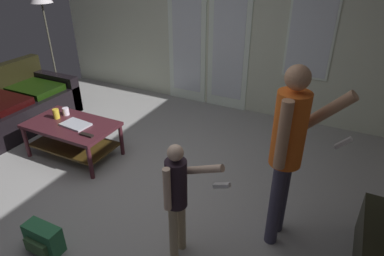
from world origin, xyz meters
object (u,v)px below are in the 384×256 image
(coffee_table, at_px, (72,132))
(person_adult, at_px, (289,145))
(cup_near_edge, at_px, (66,111))
(leather_couch, at_px, (0,113))
(person_child, at_px, (178,193))
(tv_remote_black, at_px, (87,135))
(backpack, at_px, (43,239))
(cup_by_laptop, at_px, (56,114))
(laptop_closed, at_px, (76,124))

(coffee_table, relative_size, person_adult, 0.68)
(person_adult, height_order, cup_near_edge, person_adult)
(leather_couch, bearing_deg, person_adult, -3.29)
(leather_couch, xyz_separation_m, person_child, (3.27, -0.79, 0.36))
(person_adult, bearing_deg, tv_remote_black, 178.43)
(leather_couch, relative_size, person_child, 1.94)
(person_child, height_order, cup_near_edge, person_child)
(backpack, height_order, cup_by_laptop, cup_by_laptop)
(leather_couch, xyz_separation_m, coffee_table, (1.37, -0.02, 0.05))
(cup_near_edge, relative_size, tv_remote_black, 0.56)
(cup_near_edge, height_order, tv_remote_black, cup_near_edge)
(person_child, bearing_deg, cup_near_edge, 156.48)
(backpack, xyz_separation_m, tv_remote_black, (-0.46, 1.12, 0.34))
(tv_remote_black, bearing_deg, backpack, -67.39)
(leather_couch, relative_size, cup_by_laptop, 16.77)
(person_adult, relative_size, person_child, 1.50)
(backpack, xyz_separation_m, cup_near_edge, (-1.06, 1.42, 0.37))
(laptop_closed, relative_size, cup_by_laptop, 2.73)
(laptop_closed, xyz_separation_m, cup_near_edge, (-0.31, 0.16, 0.04))
(person_child, bearing_deg, cup_by_laptop, 159.65)
(coffee_table, distance_m, person_child, 2.07)
(backpack, xyz_separation_m, cup_by_laptop, (-1.10, 1.29, 0.39))
(coffee_table, bearing_deg, person_adult, -4.52)
(person_adult, bearing_deg, coffee_table, 175.48)
(person_adult, height_order, laptop_closed, person_adult)
(laptop_closed, distance_m, cup_near_edge, 0.35)
(leather_couch, relative_size, backpack, 6.15)
(laptop_closed, bearing_deg, person_adult, 0.30)
(person_adult, xyz_separation_m, laptop_closed, (-2.50, 0.20, -0.50))
(coffee_table, distance_m, cup_by_laptop, 0.32)
(tv_remote_black, bearing_deg, cup_near_edge, 153.76)
(person_child, relative_size, cup_by_laptop, 8.65)
(coffee_table, relative_size, cup_near_edge, 11.39)
(leather_couch, xyz_separation_m, cup_by_laptop, (1.12, 0.01, 0.23))
(laptop_closed, bearing_deg, backpack, -54.22)
(coffee_table, bearing_deg, tv_remote_black, -20.75)
(cup_by_laptop, height_order, tv_remote_black, cup_by_laptop)
(laptop_closed, xyz_separation_m, tv_remote_black, (0.29, -0.14, -0.00))
(coffee_table, height_order, cup_by_laptop, cup_by_laptop)
(coffee_table, bearing_deg, backpack, -56.32)
(person_adult, bearing_deg, cup_near_edge, 172.69)
(backpack, relative_size, cup_by_laptop, 2.72)
(leather_couch, height_order, cup_by_laptop, leather_couch)
(person_child, bearing_deg, laptop_closed, 157.26)
(cup_near_edge, bearing_deg, person_adult, -7.31)
(cup_by_laptop, bearing_deg, laptop_closed, -6.64)
(person_adult, distance_m, laptop_closed, 2.55)
(laptop_closed, bearing_deg, cup_near_edge, 156.91)
(leather_couch, bearing_deg, coffee_table, -0.96)
(backpack, bearing_deg, cup_by_laptop, 130.28)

